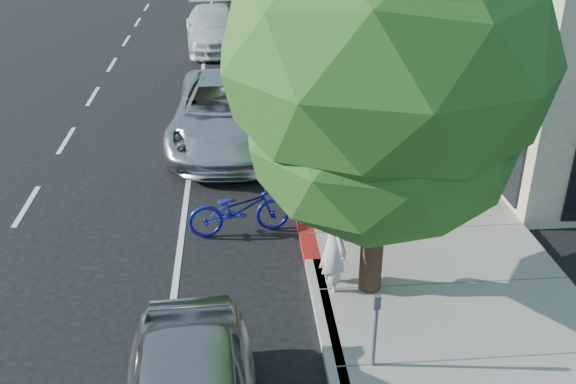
{
  "coord_description": "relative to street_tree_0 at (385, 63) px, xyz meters",
  "views": [
    {
      "loc": [
        -1.34,
        -11.35,
        6.81
      ],
      "look_at": [
        -0.43,
        -0.48,
        1.35
      ],
      "focal_mm": 40.0,
      "sensor_mm": 36.0,
      "label": 1
    }
  ],
  "objects": [
    {
      "name": "ground",
      "position": [
        -0.9,
        2.0,
        -4.22
      ],
      "size": [
        120.0,
        120.0,
        0.0
      ],
      "primitive_type": "plane",
      "color": "black",
      "rests_on": "ground"
    },
    {
      "name": "sidewalk",
      "position": [
        1.4,
        10.0,
        -4.15
      ],
      "size": [
        4.6,
        56.0,
        0.15
      ],
      "primitive_type": "cube",
      "color": "gray",
      "rests_on": "ground"
    },
    {
      "name": "curb",
      "position": [
        -0.9,
        10.0,
        -4.15
      ],
      "size": [
        0.3,
        56.0,
        0.15
      ],
      "primitive_type": "cube",
      "color": "#9E998E",
      "rests_on": "ground"
    },
    {
      "name": "curb_red_segment",
      "position": [
        -0.9,
        3.0,
        -4.15
      ],
      "size": [
        0.32,
        4.0,
        0.15
      ],
      "primitive_type": "cube",
      "color": "maroon",
      "rests_on": "ground"
    },
    {
      "name": "street_tree_0",
      "position": [
        0.0,
        0.0,
        0.0
      ],
      "size": [
        5.16,
        5.16,
        7.13
      ],
      "color": "black",
      "rests_on": "ground"
    },
    {
      "name": "cyclist",
      "position": [
        -0.65,
        0.11,
        -3.26
      ],
      "size": [
        0.65,
        0.81,
        1.93
      ],
      "primitive_type": "imported",
      "rotation": [
        0.0,
        0.0,
        1.86
      ],
      "color": "silver",
      "rests_on": "ground"
    },
    {
      "name": "bicycle",
      "position": [
        -2.28,
        2.4,
        -3.66
      ],
      "size": [
        2.23,
        1.07,
        1.12
      ],
      "primitive_type": "imported",
      "rotation": [
        0.0,
        0.0,
        1.73
      ],
      "color": "#17169A",
      "rests_on": "ground"
    },
    {
      "name": "silver_suv",
      "position": [
        -2.47,
        7.5,
        -3.32
      ],
      "size": [
        3.3,
        6.62,
        1.8
      ],
      "primitive_type": "imported",
      "rotation": [
        0.0,
        0.0,
        -0.05
      ],
      "color": "silver",
      "rests_on": "ground"
    },
    {
      "name": "dark_sedan",
      "position": [
        -1.4,
        14.71,
        -3.38
      ],
      "size": [
        2.28,
        5.27,
        1.69
      ],
      "primitive_type": "imported",
      "rotation": [
        0.0,
        0.0,
        0.1
      ],
      "color": "black",
      "rests_on": "ground"
    },
    {
      "name": "white_pickup",
      "position": [
        -3.1,
        18.47,
        -3.4
      ],
      "size": [
        2.73,
        5.85,
        1.65
      ],
      "primitive_type": "imported",
      "rotation": [
        0.0,
        0.0,
        0.07
      ],
      "color": "white",
      "rests_on": "ground"
    },
    {
      "name": "dark_suv_far",
      "position": [
        -1.58,
        23.82,
        -3.37
      ],
      "size": [
        2.15,
        5.08,
        1.71
      ],
      "primitive_type": "imported",
      "rotation": [
        0.0,
        0.0,
        -0.03
      ],
      "color": "black",
      "rests_on": "ground"
    },
    {
      "name": "pedestrian",
      "position": [
        0.76,
        8.89,
        -3.19
      ],
      "size": [
        1.09,
        1.04,
        1.77
      ],
      "primitive_type": "imported",
      "rotation": [
        0.0,
        0.0,
        3.74
      ],
      "color": "black",
      "rests_on": "sidewalk"
    }
  ]
}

